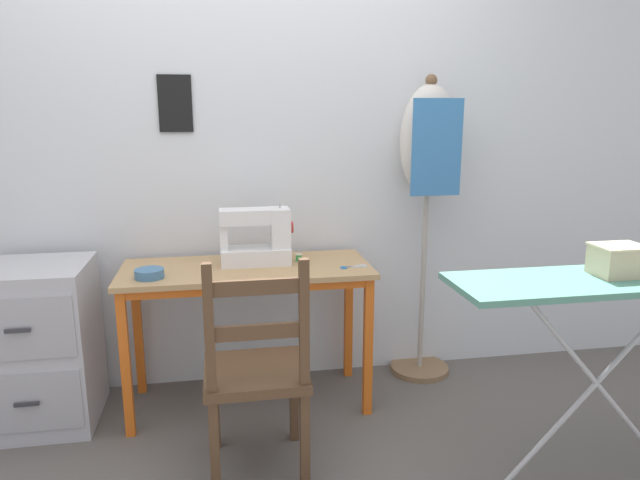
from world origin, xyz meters
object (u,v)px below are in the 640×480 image
(dress_form, at_px, (428,161))
(storage_box, at_px, (618,260))
(thread_spool_near_machine, at_px, (299,258))
(ironing_board, at_px, (607,289))
(scissors, at_px, (350,267))
(filing_cabinet, at_px, (39,345))
(wooden_chair, at_px, (257,373))
(fabric_bowl, at_px, (149,273))
(sewing_machine, at_px, (259,238))

(dress_form, xyz_separation_m, storage_box, (0.38, -0.99, -0.29))
(thread_spool_near_machine, distance_m, storage_box, 1.38)
(dress_form, height_order, ironing_board, dress_form)
(scissors, height_order, ironing_board, ironing_board)
(filing_cabinet, bearing_deg, storage_box, -19.44)
(thread_spool_near_machine, relative_size, dress_form, 0.02)
(ironing_board, bearing_deg, wooden_chair, 168.16)
(dress_form, distance_m, ironing_board, 1.13)
(storage_box, bearing_deg, ironing_board, -157.62)
(thread_spool_near_machine, distance_m, wooden_chair, 0.72)
(dress_form, bearing_deg, thread_spool_near_machine, -169.09)
(fabric_bowl, distance_m, dress_form, 1.48)
(dress_form, bearing_deg, sewing_machine, -170.89)
(filing_cabinet, relative_size, ironing_board, 0.64)
(wooden_chair, distance_m, storage_box, 1.43)
(fabric_bowl, xyz_separation_m, wooden_chair, (0.43, -0.44, -0.30))
(wooden_chair, bearing_deg, sewing_machine, 83.98)
(scissors, xyz_separation_m, thread_spool_near_machine, (-0.22, 0.15, 0.02))
(sewing_machine, distance_m, scissors, 0.45)
(thread_spool_near_machine, height_order, wooden_chair, wooden_chair)
(thread_spool_near_machine, height_order, storage_box, storage_box)
(thread_spool_near_machine, distance_m, ironing_board, 1.35)
(wooden_chair, xyz_separation_m, ironing_board, (1.28, -0.27, 0.36))
(thread_spool_near_machine, relative_size, filing_cabinet, 0.05)
(scissors, xyz_separation_m, storage_box, (0.86, -0.70, 0.18))
(scissors, relative_size, wooden_chair, 0.15)
(sewing_machine, distance_m, dress_form, 0.96)
(dress_form, bearing_deg, storage_box, -68.88)
(fabric_bowl, relative_size, scissors, 0.95)
(scissors, distance_m, ironing_board, 1.09)
(thread_spool_near_machine, height_order, dress_form, dress_form)
(scissors, xyz_separation_m, dress_form, (0.48, 0.29, 0.46))
(sewing_machine, relative_size, wooden_chair, 0.38)
(fabric_bowl, height_order, scissors, fabric_bowl)
(thread_spool_near_machine, relative_size, storage_box, 0.21)
(fabric_bowl, distance_m, filing_cabinet, 0.64)
(sewing_machine, height_order, wooden_chair, sewing_machine)
(wooden_chair, height_order, filing_cabinet, wooden_chair)
(wooden_chair, xyz_separation_m, filing_cabinet, (-0.95, 0.56, -0.05))
(dress_form, bearing_deg, filing_cabinet, -174.53)
(filing_cabinet, height_order, storage_box, storage_box)
(scissors, relative_size, filing_cabinet, 0.18)
(wooden_chair, height_order, ironing_board, wooden_chair)
(scissors, bearing_deg, thread_spool_near_machine, 145.25)
(sewing_machine, height_order, fabric_bowl, sewing_machine)
(sewing_machine, height_order, filing_cabinet, sewing_machine)
(wooden_chair, bearing_deg, fabric_bowl, 134.57)
(fabric_bowl, relative_size, ironing_board, 0.11)
(ironing_board, bearing_deg, sewing_machine, 144.67)
(thread_spool_near_machine, xyz_separation_m, ironing_board, (1.03, -0.87, 0.06))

